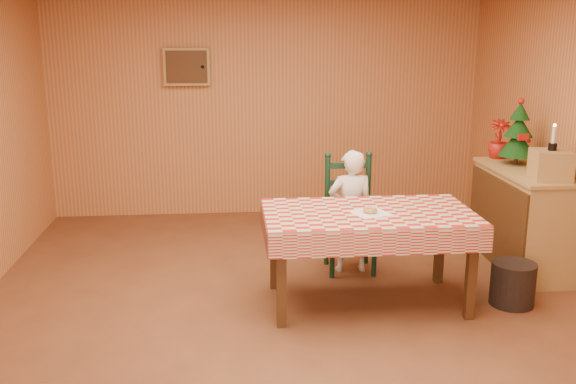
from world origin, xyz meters
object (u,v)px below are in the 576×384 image
Objects in this scene: dining_table at (368,221)px; crate at (551,165)px; christmas_tree at (518,134)px; storage_bin at (513,284)px; ladder_chair at (349,216)px; seated_child at (351,211)px; shelf_unit at (522,219)px.

crate is at bearing 9.50° from dining_table.
christmas_tree is 1.55m from storage_bin.
christmas_tree is (-0.00, 0.65, 0.16)m from crate.
ladder_chair is 0.08m from seated_child.
crate is at bearing -88.77° from shelf_unit.
shelf_unit is at bearing -91.98° from christmas_tree.
crate reaches higher than shelf_unit.
seated_child is at bearing 177.75° from shelf_unit.
shelf_unit is at bearing 62.27° from storage_bin.
ladder_chair is 1.53m from storage_bin.
christmas_tree reaches higher than ladder_chair.
christmas_tree is at bearing 90.00° from crate.
seated_child is (-0.00, -0.06, 0.06)m from ladder_chair.
seated_child is 3.75× the size of crate.
shelf_unit is 3.53× the size of storage_bin.
christmas_tree is (1.60, 0.92, 0.52)m from dining_table.
storage_bin is (1.16, -0.88, -0.39)m from seated_child.
ladder_chair reaches higher than storage_bin.
christmas_tree is at bearing 4.66° from ladder_chair.
ladder_chair is 1.75m from christmas_tree.
ladder_chair is at bearing -90.00° from seated_child.
christmas_tree is at bearing 67.69° from storage_bin.
seated_child is (-0.00, 0.73, -0.13)m from dining_table.
dining_table reaches higher than storage_bin.
christmas_tree reaches higher than storage_bin.
crate is at bearing -90.00° from christmas_tree.
shelf_unit is 4.13× the size of crate.
shelf_unit is (1.59, -0.12, -0.04)m from ladder_chair.
dining_table is 1.66m from crate.
ladder_chair is 0.87× the size of shelf_unit.
seated_child is at bearing -173.32° from christmas_tree.
seated_child reaches higher than dining_table.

